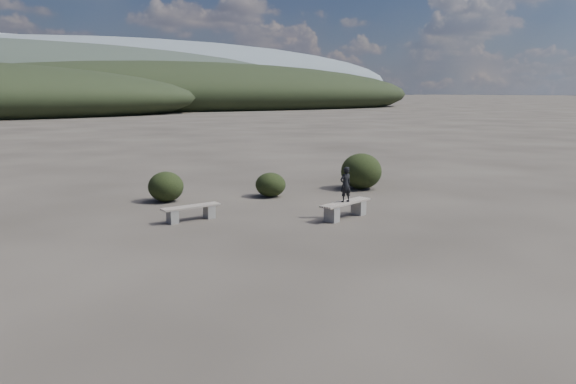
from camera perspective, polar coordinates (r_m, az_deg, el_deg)
ground at (r=11.93m, az=7.64°, el=-7.87°), size 1200.00×1200.00×0.00m
bench_left at (r=16.42m, az=-9.81°, el=-1.98°), size 1.78×0.56×0.44m
bench_right at (r=16.59m, az=5.87°, el=-1.64°), size 1.99×0.99×0.49m
seated_person at (r=16.44m, az=5.86°, el=0.77°), size 0.40×0.28×1.04m
shrub_b at (r=19.43m, az=-12.30°, el=0.54°), size 1.19×1.19×1.02m
shrub_c at (r=19.89m, az=-1.79°, el=0.75°), size 1.07×1.07×0.86m
shrub_d at (r=21.66m, az=7.45°, el=2.11°), size 1.56×1.56×1.36m
shrub_e at (r=23.69m, az=8.18°, el=2.19°), size 1.06×1.06×0.88m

